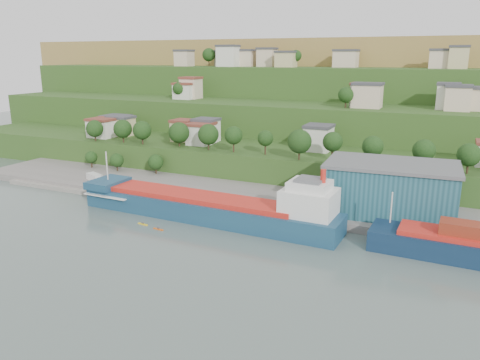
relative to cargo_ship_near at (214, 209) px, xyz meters
The scene contains 10 objects.
ground 10.20m from the cargo_ship_near, 94.30° to the right, with size 500.00×500.00×0.00m, color #495851.
quay 26.68m from the cargo_ship_near, 43.42° to the left, with size 220.00×26.00×4.00m, color slate.
pebble_beach 57.13m from the cargo_ship_near, 167.62° to the left, with size 40.00×18.00×2.40m, color slate.
hillside 158.96m from the cargo_ship_near, 90.28° to the left, with size 360.00×211.20×96.00m.
cargo_ship_near is the anchor object (origin of this frame).
warehouse 43.75m from the cargo_ship_near, 23.86° to the left, with size 31.94×20.57×12.80m.
caravan 50.22m from the cargo_ship_near, 165.77° to the left, with size 6.12×2.55×2.85m, color silver.
dinghy 41.89m from the cargo_ship_near, 164.14° to the left, with size 3.88×1.46×0.78m, color silver.
kayak_orange 14.72m from the cargo_ship_near, 127.95° to the right, with size 2.87×0.83×0.71m.
kayak_yellow 17.71m from the cargo_ship_near, 144.74° to the right, with size 3.00×1.00×0.74m.
Camera 1 is at (52.43, -88.25, 39.72)m, focal length 35.00 mm.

